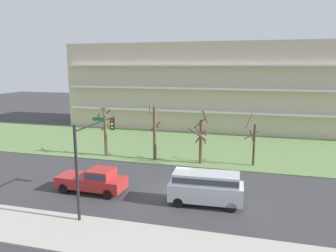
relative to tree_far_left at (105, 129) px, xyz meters
The scene contains 11 objects.
ground 12.60m from the tree_far_left, 37.54° to the right, with size 160.00×160.00×0.00m, color #38383A.
sidewalk_curb_near 18.49m from the tree_far_left, 57.87° to the right, with size 80.00×4.00×0.15m, color #ADA89E.
grass_lawn_strip 12.07m from the tree_far_left, 33.96° to the left, with size 80.00×16.00×0.08m, color #66844C.
apartment_building 22.85m from the tree_far_left, 64.53° to the left, with size 45.84×12.63×13.08m.
tree_far_left is the anchor object (origin of this frame).
tree_left 5.58m from the tree_far_left, ahead, with size 1.20×1.29×5.88m.
tree_center 10.45m from the tree_far_left, ahead, with size 1.98×2.10×5.55m.
tree_right 15.52m from the tree_far_left, ahead, with size 1.35×1.51×5.13m.
van_silver_near_left 15.59m from the tree_far_left, 37.60° to the right, with size 5.28×2.21×2.36m.
pickup_red_center_left 10.31m from the tree_far_left, 69.40° to the right, with size 5.48×2.21×1.95m.
traffic_signal_mast 13.13m from the tree_far_left, 67.85° to the right, with size 0.90×5.76×6.26m.
Camera 1 is at (5.38, -23.17, 9.74)m, focal length 33.93 mm.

